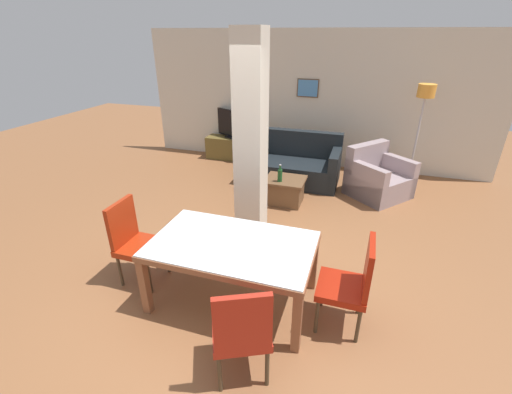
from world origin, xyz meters
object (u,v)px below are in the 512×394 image
bottle (280,175)px  tv_stand (234,149)px  sofa (294,165)px  dining_chair_head_right (352,282)px  dining_table (232,254)px  dining_chair_head_left (134,239)px  floor_lamp (424,102)px  dining_chair_near_right (241,329)px  armchair (377,179)px  coffee_table (285,190)px  tv_screen (233,125)px

bottle → tv_stand: bearing=129.0°
sofa → dining_chair_head_right: bearing=110.4°
dining_table → sofa: size_ratio=0.97×
dining_chair_head_left → sofa: 3.63m
sofa → floor_lamp: floor_lamp is taller
dining_chair_near_right → dining_chair_head_right: size_ratio=1.00×
dining_chair_head_right → floor_lamp: bearing=-12.0°
dining_chair_near_right → tv_stand: dining_chair_near_right is taller
dining_chair_head_right → armchair: (0.25, 3.24, -0.23)m
coffee_table → floor_lamp: floor_lamp is taller
dining_chair_head_right → coffee_table: bearing=26.4°
sofa → armchair: bearing=172.4°
sofa → dining_table: bearing=91.5°
armchair → floor_lamp: 1.53m
dining_chair_head_left → tv_stand: 4.29m
coffee_table → floor_lamp: 2.85m
sofa → coffee_table: size_ratio=2.60×
sofa → tv_screen: size_ratio=1.99×
dining_chair_near_right → tv_stand: bearing=86.2°
dining_chair_head_left → tv_stand: bearing=-173.9°
dining_chair_head_left → bottle: bearing=154.9°
armchair → tv_stand: size_ratio=1.00×
dining_chair_near_right → sofa: bearing=70.9°
tv_stand → tv_screen: size_ratio=1.44×
floor_lamp → dining_chair_near_right: bearing=-108.8°
dining_table → dining_chair_head_right: bearing=0.0°
dining_chair_head_left → armchair: bearing=140.9°
dining_chair_head_left → coffee_table: bearing=154.8°
tv_stand → dining_chair_head_right: bearing=-56.3°
dining_chair_head_left → tv_screen: bearing=-173.9°
armchair → tv_stand: bearing=-68.1°
dining_chair_head_right → bottle: 2.66m
dining_table → dining_chair_near_right: dining_chair_near_right is taller
coffee_table → floor_lamp: bearing=35.5°
floor_lamp → dining_table: bearing=-117.3°
armchair → tv_stand: (-3.09, 1.01, -0.05)m
dining_table → coffee_table: 2.48m
dining_table → tv_screen: tv_screen is taller
armchair → coffee_table: size_ratio=1.88×
sofa → armchair: (1.54, -0.21, -0.00)m
armchair → tv_screen: bearing=-68.1°
tv_stand → floor_lamp: floor_lamp is taller
dining_chair_head_right → sofa: bearing=20.4°
tv_stand → floor_lamp: 3.91m
dining_chair_head_right → dining_table: bearing=90.0°
dining_chair_head_right → bottle: bearing=28.8°
dining_table → dining_chair_head_left: dining_chair_head_left is taller
bottle → dining_chair_head_right: bearing=-61.2°
dining_table → bottle: dining_table is taller
bottle → tv_screen: 2.48m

